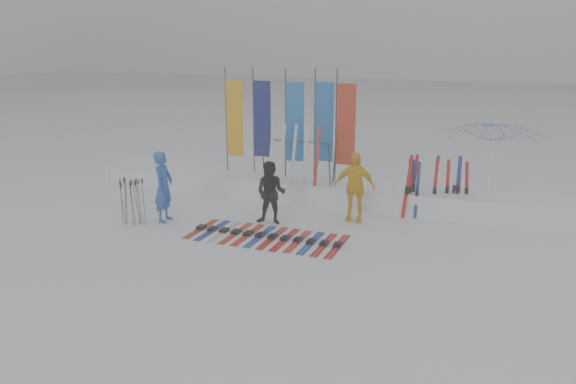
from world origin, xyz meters
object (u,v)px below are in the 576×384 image
at_px(tent_canopy, 491,167).
at_px(ski_rack, 298,155).
at_px(person_black, 271,193).
at_px(person_yellow, 354,187).
at_px(ski_row, 266,236).
at_px(person_blue, 164,187).

xyz_separation_m(tent_canopy, ski_rack, (-5.20, -0.78, 0.10)).
bearing_deg(tent_canopy, person_black, -150.04).
relative_size(person_yellow, ski_row, 0.49).
distance_m(person_yellow, ski_rack, 2.35).
height_order(person_yellow, ski_rack, ski_rack).
bearing_deg(ski_row, ski_rack, 96.30).
bearing_deg(person_black, tent_canopy, 24.91).
height_order(person_blue, ski_rack, ski_rack).
bearing_deg(person_black, person_blue, -168.92).
bearing_deg(person_yellow, tent_canopy, 26.56).
distance_m(ski_row, ski_rack, 3.52).
bearing_deg(tent_canopy, ski_rack, -171.50).
bearing_deg(tent_canopy, person_blue, -154.44).
height_order(person_blue, person_black, person_blue).
bearing_deg(ski_rack, person_yellow, -31.33).
height_order(ski_row, ski_rack, ski_rack).
height_order(person_yellow, tent_canopy, tent_canopy).
bearing_deg(person_blue, tent_canopy, -71.88).
bearing_deg(person_black, person_yellow, 22.43).
bearing_deg(ski_row, tent_canopy, 39.59).
distance_m(person_blue, person_yellow, 4.91).
xyz_separation_m(person_yellow, ski_row, (-1.61, -2.03, -0.87)).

